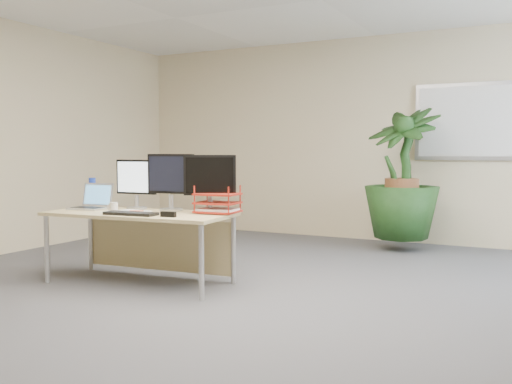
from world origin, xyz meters
The scene contains 17 objects.
floor centered at (0.00, 0.00, 0.00)m, with size 8.00×8.00×0.00m, color #434348.
back_wall centered at (0.00, 4.00, 1.35)m, with size 7.00×0.04×2.70m, color beige.
whiteboard centered at (1.20, 3.97, 1.55)m, with size 1.30×0.04×0.95m.
desk centered at (-1.18, 0.66, 0.51)m, with size 1.73×0.83×0.64m.
floor_plant centered at (0.53, 3.34, 0.75)m, with size 0.84×0.84×1.50m, color #173814.
monitor_left centered at (-1.37, 0.78, 0.91)m, with size 0.42×0.19×0.46m.
monitor_right centered at (-0.99, 0.81, 0.94)m, with size 0.47×0.21×0.52m.
monitor_dark centered at (-0.58, 0.81, 0.94)m, with size 0.43×0.24×0.51m.
laptop centered at (-1.76, 0.61, 0.70)m, with size 0.35×0.32×0.24m.
keyboard centered at (-1.10, 0.36, 0.66)m, with size 0.47×0.16×0.03m, color black.
coffee_mug centered at (-1.41, 0.50, 0.69)m, with size 0.11×0.08×0.08m.
spiral_notebook centered at (-1.22, 0.53, 0.65)m, with size 0.30×0.22×0.01m, color white.
orange_pen centered at (-1.18, 0.54, 0.66)m, with size 0.01×0.01×0.13m, color #FF551C.
yellow_highlighter centered at (-0.99, 0.52, 0.65)m, with size 0.02×0.02×0.11m, color yellow.
water_bottle centered at (-1.90, 0.77, 0.78)m, with size 0.07×0.07×0.28m.
letter_tray centered at (-0.50, 0.81, 0.72)m, with size 0.38×0.30×0.17m.
stapler centered at (-0.72, 0.39, 0.67)m, with size 0.14×0.04×0.05m, color black.
Camera 1 is at (2.07, -3.46, 1.19)m, focal length 40.00 mm.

